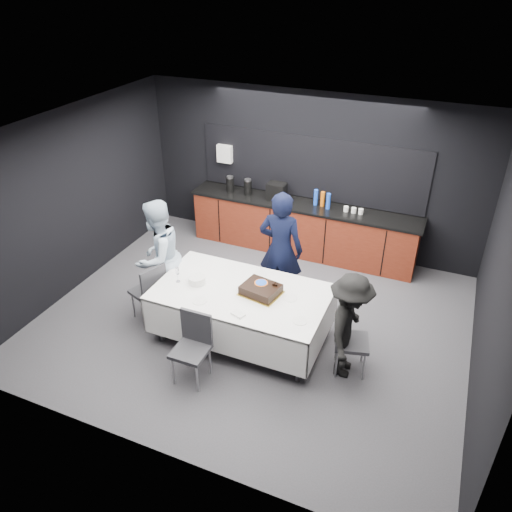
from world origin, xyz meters
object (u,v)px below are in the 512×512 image
at_px(party_table, 242,299).
at_px(chair_left, 150,289).
at_px(chair_near, 193,342).
at_px(chair_right, 346,336).
at_px(person_left, 158,257).
at_px(cake_assembly, 261,289).
at_px(champagne_flute, 177,272).
at_px(person_center, 281,249).
at_px(plate_stack, 197,280).
at_px(person_right, 349,326).

xyz_separation_m(party_table, chair_left, (-1.37, -0.14, -0.11)).
bearing_deg(chair_near, chair_right, 26.35).
xyz_separation_m(party_table, chair_right, (1.46, -0.07, -0.11)).
distance_m(chair_left, chair_right, 2.83).
bearing_deg(chair_left, person_left, 97.80).
height_order(cake_assembly, chair_near, cake_assembly).
distance_m(champagne_flute, chair_right, 2.40).
height_order(chair_near, person_left, person_left).
relative_size(chair_right, chair_near, 1.00).
bearing_deg(chair_right, chair_near, -153.65).
bearing_deg(person_center, chair_right, 136.23).
relative_size(party_table, chair_right, 2.51).
xyz_separation_m(chair_right, person_left, (-2.88, 0.26, 0.34)).
xyz_separation_m(plate_stack, chair_right, (2.10, -0.01, -0.30)).
bearing_deg(party_table, cake_assembly, 10.97).
xyz_separation_m(plate_stack, person_center, (0.81, 1.08, 0.08)).
xyz_separation_m(cake_assembly, person_center, (-0.09, 0.97, 0.07)).
relative_size(chair_right, person_right, 0.64).
bearing_deg(person_right, cake_assembly, 80.01).
distance_m(chair_left, person_center, 1.97).
bearing_deg(person_left, chair_near, 53.75).
height_order(party_table, plate_stack, plate_stack).
relative_size(chair_near, person_left, 0.53).
bearing_deg(party_table, person_center, 80.36).
xyz_separation_m(cake_assembly, chair_right, (1.20, -0.12, -0.31)).
xyz_separation_m(chair_right, person_center, (-1.29, 1.09, 0.38)).
height_order(champagne_flute, person_left, person_left).
xyz_separation_m(chair_right, chair_near, (-1.71, -0.85, 0.00)).
distance_m(plate_stack, person_center, 1.36).
height_order(chair_left, chair_right, same).
xyz_separation_m(party_table, person_right, (1.49, -0.10, 0.09)).
bearing_deg(plate_stack, champagne_flute, -164.74).
relative_size(cake_assembly, person_left, 0.33).
relative_size(cake_assembly, chair_left, 0.62).
distance_m(party_table, person_left, 1.45).
bearing_deg(person_right, plate_stack, 85.96).
bearing_deg(chair_near, champagne_flute, 129.97).
height_order(cake_assembly, chair_left, cake_assembly).
distance_m(plate_stack, chair_left, 0.79).
bearing_deg(person_left, chair_right, 91.93).
xyz_separation_m(champagne_flute, person_right, (2.39, 0.03, -0.21)).
relative_size(cake_assembly, chair_near, 0.62).
relative_size(plate_stack, champagne_flute, 1.03).
bearing_deg(chair_left, person_center, 37.05).
bearing_deg(plate_stack, person_left, 161.81).
bearing_deg(champagne_flute, cake_assembly, 8.90).
bearing_deg(person_center, champagne_flute, 43.50).
relative_size(plate_stack, chair_right, 0.25).
bearing_deg(chair_right, person_right, -52.96).
relative_size(chair_left, person_right, 0.64).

